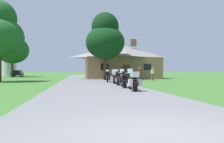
{
  "coord_description": "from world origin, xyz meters",
  "views": [
    {
      "loc": [
        -1.33,
        -3.41,
        1.2
      ],
      "look_at": [
        2.25,
        17.7,
        1.16
      ],
      "focal_mm": 32.89,
      "sensor_mm": 36.0,
      "label": 1
    }
  ],
  "objects_px": {
    "bystander_white_shirt_near_lodge": "(152,73)",
    "motorcycle_blue_farthest_in_row": "(107,77)",
    "motorcycle_silver_second_in_row": "(124,80)",
    "tree_by_lodge_front": "(105,38)",
    "motorcycle_yellow_fourth_in_row": "(114,77)",
    "metal_silo_distant": "(9,59)",
    "motorcycle_green_nearest_to_camera": "(133,81)",
    "motorcycle_yellow_third_in_row": "(117,78)",
    "tree_left_far": "(12,46)",
    "bystander_red_shirt_beside_signpost": "(139,73)",
    "parked_black_suv_far_left": "(17,73)"
  },
  "relations": [
    {
      "from": "bystander_white_shirt_near_lodge",
      "to": "motorcycle_blue_farthest_in_row",
      "type": "bearing_deg",
      "value": -173.55
    },
    {
      "from": "motorcycle_silver_second_in_row",
      "to": "tree_by_lodge_front",
      "type": "bearing_deg",
      "value": 93.46
    },
    {
      "from": "motorcycle_yellow_fourth_in_row",
      "to": "metal_silo_distant",
      "type": "height_order",
      "value": "metal_silo_distant"
    },
    {
      "from": "motorcycle_green_nearest_to_camera",
      "to": "motorcycle_yellow_third_in_row",
      "type": "distance_m",
      "value": 5.01
    },
    {
      "from": "motorcycle_yellow_fourth_in_row",
      "to": "tree_by_lodge_front",
      "type": "xyz_separation_m",
      "value": [
        0.2,
        7.67,
        4.95
      ]
    },
    {
      "from": "motorcycle_silver_second_in_row",
      "to": "tree_by_lodge_front",
      "type": "xyz_separation_m",
      "value": [
        0.42,
        12.71,
        4.95
      ]
    },
    {
      "from": "motorcycle_silver_second_in_row",
      "to": "tree_left_far",
      "type": "height_order",
      "value": "tree_left_far"
    },
    {
      "from": "motorcycle_silver_second_in_row",
      "to": "motorcycle_blue_farthest_in_row",
      "type": "height_order",
      "value": "same"
    },
    {
      "from": "motorcycle_silver_second_in_row",
      "to": "tree_left_far",
      "type": "distance_m",
      "value": 34.89
    },
    {
      "from": "bystander_red_shirt_beside_signpost",
      "to": "parked_black_suv_far_left",
      "type": "relative_size",
      "value": 0.35
    },
    {
      "from": "tree_by_lodge_front",
      "to": "tree_left_far",
      "type": "distance_m",
      "value": 24.26
    },
    {
      "from": "motorcycle_green_nearest_to_camera",
      "to": "motorcycle_silver_second_in_row",
      "type": "height_order",
      "value": "same"
    },
    {
      "from": "bystander_white_shirt_near_lodge",
      "to": "tree_by_lodge_front",
      "type": "distance_m",
      "value": 7.71
    },
    {
      "from": "motorcycle_silver_second_in_row",
      "to": "bystander_red_shirt_beside_signpost",
      "type": "relative_size",
      "value": 1.24
    },
    {
      "from": "motorcycle_silver_second_in_row",
      "to": "motorcycle_yellow_fourth_in_row",
      "type": "relative_size",
      "value": 1.0
    },
    {
      "from": "motorcycle_yellow_fourth_in_row",
      "to": "metal_silo_distant",
      "type": "distance_m",
      "value": 39.72
    },
    {
      "from": "bystander_red_shirt_beside_signpost",
      "to": "motorcycle_yellow_third_in_row",
      "type": "bearing_deg",
      "value": -168.95
    },
    {
      "from": "motorcycle_blue_farthest_in_row",
      "to": "bystander_white_shirt_near_lodge",
      "type": "height_order",
      "value": "bystander_white_shirt_near_lodge"
    },
    {
      "from": "motorcycle_silver_second_in_row",
      "to": "motorcycle_yellow_fourth_in_row",
      "type": "bearing_deg",
      "value": 92.85
    },
    {
      "from": "motorcycle_silver_second_in_row",
      "to": "metal_silo_distant",
      "type": "height_order",
      "value": "metal_silo_distant"
    },
    {
      "from": "bystander_red_shirt_beside_signpost",
      "to": "parked_black_suv_far_left",
      "type": "distance_m",
      "value": 29.59
    },
    {
      "from": "motorcycle_yellow_third_in_row",
      "to": "tree_left_far",
      "type": "height_order",
      "value": "tree_left_far"
    },
    {
      "from": "motorcycle_yellow_fourth_in_row",
      "to": "parked_black_suv_far_left",
      "type": "bearing_deg",
      "value": 127.16
    },
    {
      "from": "tree_left_far",
      "to": "parked_black_suv_far_left",
      "type": "height_order",
      "value": "tree_left_far"
    },
    {
      "from": "motorcycle_yellow_third_in_row",
      "to": "motorcycle_blue_farthest_in_row",
      "type": "relative_size",
      "value": 1.0
    },
    {
      "from": "motorcycle_yellow_fourth_in_row",
      "to": "parked_black_suv_far_left",
      "type": "xyz_separation_m",
      "value": [
        -16.06,
        27.65,
        0.17
      ]
    },
    {
      "from": "motorcycle_blue_farthest_in_row",
      "to": "bystander_red_shirt_beside_signpost",
      "type": "relative_size",
      "value": 1.23
    },
    {
      "from": "tree_by_lodge_front",
      "to": "motorcycle_silver_second_in_row",
      "type": "bearing_deg",
      "value": -91.91
    },
    {
      "from": "motorcycle_green_nearest_to_camera",
      "to": "motorcycle_blue_farthest_in_row",
      "type": "bearing_deg",
      "value": 94.42
    },
    {
      "from": "tree_left_far",
      "to": "parked_black_suv_far_left",
      "type": "xyz_separation_m",
      "value": [
        0.35,
        2.31,
        -5.49
      ]
    },
    {
      "from": "motorcycle_yellow_third_in_row",
      "to": "tree_by_lodge_front",
      "type": "distance_m",
      "value": 11.21
    },
    {
      "from": "tree_by_lodge_front",
      "to": "metal_silo_distant",
      "type": "xyz_separation_m",
      "value": [
        -19.92,
        26.61,
        -1.31
      ]
    },
    {
      "from": "motorcycle_silver_second_in_row",
      "to": "metal_silo_distant",
      "type": "relative_size",
      "value": 0.25
    },
    {
      "from": "tree_left_far",
      "to": "metal_silo_distant",
      "type": "height_order",
      "value": "tree_left_far"
    },
    {
      "from": "motorcycle_yellow_third_in_row",
      "to": "motorcycle_blue_farthest_in_row",
      "type": "distance_m",
      "value": 4.88
    },
    {
      "from": "bystander_red_shirt_beside_signpost",
      "to": "metal_silo_distant",
      "type": "xyz_separation_m",
      "value": [
        -24.18,
        27.95,
        3.29
      ]
    },
    {
      "from": "motorcycle_green_nearest_to_camera",
      "to": "motorcycle_yellow_third_in_row",
      "type": "xyz_separation_m",
      "value": [
        0.04,
        5.01,
        0.01
      ]
    },
    {
      "from": "bystander_white_shirt_near_lodge",
      "to": "tree_left_far",
      "type": "bearing_deg",
      "value": 115.62
    },
    {
      "from": "tree_left_far",
      "to": "motorcycle_yellow_third_in_row",
      "type": "bearing_deg",
      "value": -59.63
    },
    {
      "from": "motorcycle_silver_second_in_row",
      "to": "bystander_white_shirt_near_lodge",
      "type": "bearing_deg",
      "value": 65.89
    },
    {
      "from": "motorcycle_yellow_fourth_in_row",
      "to": "motorcycle_blue_farthest_in_row",
      "type": "bearing_deg",
      "value": 103.15
    },
    {
      "from": "bystander_red_shirt_beside_signpost",
      "to": "motorcycle_silver_second_in_row",
      "type": "bearing_deg",
      "value": -163.46
    },
    {
      "from": "bystander_white_shirt_near_lodge",
      "to": "tree_left_far",
      "type": "height_order",
      "value": "tree_left_far"
    },
    {
      "from": "metal_silo_distant",
      "to": "motorcycle_blue_farthest_in_row",
      "type": "bearing_deg",
      "value": -58.55
    },
    {
      "from": "motorcycle_yellow_third_in_row",
      "to": "bystander_red_shirt_beside_signpost",
      "type": "distance_m",
      "value": 9.87
    },
    {
      "from": "bystander_white_shirt_near_lodge",
      "to": "metal_silo_distant",
      "type": "relative_size",
      "value": 0.2
    },
    {
      "from": "motorcycle_silver_second_in_row",
      "to": "motorcycle_yellow_third_in_row",
      "type": "xyz_separation_m",
      "value": [
        0.07,
        2.65,
        0.01
      ]
    },
    {
      "from": "bystander_white_shirt_near_lodge",
      "to": "metal_silo_distant",
      "type": "bearing_deg",
      "value": 108.5
    },
    {
      "from": "tree_by_lodge_front",
      "to": "parked_black_suv_far_left",
      "type": "bearing_deg",
      "value": 129.13
    },
    {
      "from": "motorcycle_green_nearest_to_camera",
      "to": "motorcycle_yellow_fourth_in_row",
      "type": "distance_m",
      "value": 7.4
    }
  ]
}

